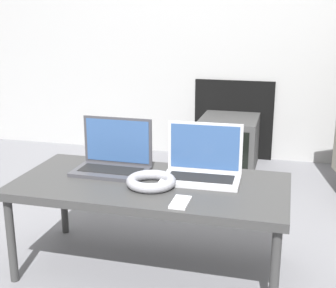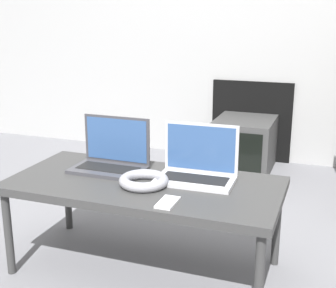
{
  "view_description": "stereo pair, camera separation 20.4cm",
  "coord_description": "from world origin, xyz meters",
  "px_view_note": "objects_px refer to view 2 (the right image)",
  "views": [
    {
      "loc": [
        0.55,
        -1.68,
        1.13
      ],
      "look_at": [
        0.0,
        0.43,
        0.51
      ],
      "focal_mm": 50.0,
      "sensor_mm": 36.0,
      "label": 1
    },
    {
      "loc": [
        0.75,
        -1.62,
        1.13
      ],
      "look_at": [
        0.0,
        0.43,
        0.51
      ],
      "focal_mm": 50.0,
      "sensor_mm": 36.0,
      "label": 2
    }
  ],
  "objects_px": {
    "laptop_right": "(197,167)",
    "tv": "(244,144)",
    "laptop_left": "(112,157)",
    "phone": "(168,202)",
    "headphones": "(144,181)"
  },
  "relations": [
    {
      "from": "phone",
      "to": "tv",
      "type": "bearing_deg",
      "value": 91.32
    },
    {
      "from": "laptop_right",
      "to": "phone",
      "type": "relative_size",
      "value": 2.69
    },
    {
      "from": "laptop_right",
      "to": "tv",
      "type": "xyz_separation_m",
      "value": [
        -0.07,
        1.45,
        -0.29
      ]
    },
    {
      "from": "laptop_right",
      "to": "tv",
      "type": "bearing_deg",
      "value": 91.28
    },
    {
      "from": "laptop_left",
      "to": "tv",
      "type": "height_order",
      "value": "laptop_left"
    },
    {
      "from": "laptop_right",
      "to": "headphones",
      "type": "xyz_separation_m",
      "value": [
        -0.19,
        -0.15,
        -0.04
      ]
    },
    {
      "from": "laptop_left",
      "to": "phone",
      "type": "bearing_deg",
      "value": -37.26
    },
    {
      "from": "phone",
      "to": "laptop_left",
      "type": "bearing_deg",
      "value": 142.19
    },
    {
      "from": "phone",
      "to": "tv",
      "type": "distance_m",
      "value": 1.77
    },
    {
      "from": "phone",
      "to": "headphones",
      "type": "bearing_deg",
      "value": 137.48
    },
    {
      "from": "laptop_right",
      "to": "headphones",
      "type": "bearing_deg",
      "value": -142.87
    },
    {
      "from": "laptop_right",
      "to": "tv",
      "type": "height_order",
      "value": "laptop_right"
    },
    {
      "from": "laptop_right",
      "to": "tv",
      "type": "distance_m",
      "value": 1.48
    },
    {
      "from": "laptop_left",
      "to": "phone",
      "type": "distance_m",
      "value": 0.49
    },
    {
      "from": "headphones",
      "to": "phone",
      "type": "distance_m",
      "value": 0.22
    }
  ]
}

